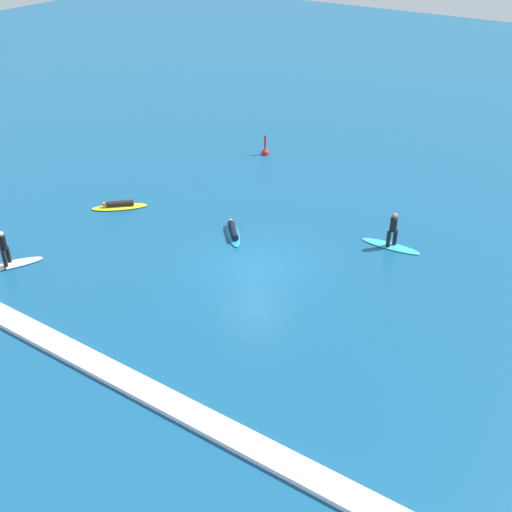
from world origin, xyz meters
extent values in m
plane|color=navy|center=(0.00, 0.00, 0.00)|extent=(120.00, 120.00, 0.00)
ellipsoid|color=white|center=(-8.93, -5.93, 0.05)|extent=(2.09, 2.83, 0.10)
cylinder|color=black|center=(-9.01, -5.77, 0.48)|extent=(0.25, 0.25, 0.75)
cylinder|color=black|center=(-8.84, -6.10, 0.48)|extent=(0.25, 0.25, 0.75)
cylinder|color=black|center=(-8.93, -5.93, 1.17)|extent=(0.39, 0.39, 0.62)
sphere|color=beige|center=(-8.93, -5.93, 1.59)|extent=(0.31, 0.31, 0.22)
cube|color=black|center=(-8.80, -6.19, 0.16)|extent=(0.20, 0.16, 0.32)
ellipsoid|color=#1E8CD1|center=(-2.41, 1.68, 0.05)|extent=(2.10, 2.18, 0.10)
cylinder|color=black|center=(-2.38, 1.64, 0.26)|extent=(1.27, 1.31, 0.32)
sphere|color=tan|center=(-2.98, 2.28, 0.28)|extent=(0.33, 0.33, 0.24)
ellipsoid|color=yellow|center=(-8.85, 0.77, 0.05)|extent=(2.53, 2.43, 0.10)
cylinder|color=black|center=(-8.81, 0.80, 0.25)|extent=(1.20, 1.15, 0.29)
sphere|color=#A37556|center=(-9.39, 0.26, 0.27)|extent=(0.32, 0.32, 0.23)
ellipsoid|color=#33C6CC|center=(4.21, 4.74, 0.04)|extent=(2.78, 0.79, 0.08)
cylinder|color=black|center=(4.12, 4.58, 0.45)|extent=(0.20, 0.20, 0.75)
cylinder|color=black|center=(4.30, 4.91, 0.45)|extent=(0.20, 0.20, 0.75)
cylinder|color=black|center=(4.21, 4.74, 1.15)|extent=(0.34, 0.34, 0.65)
sphere|color=#A37556|center=(4.21, 4.74, 1.60)|extent=(0.26, 0.26, 0.25)
sphere|color=red|center=(-6.54, 10.84, 0.11)|extent=(0.44, 0.44, 0.44)
cylinder|color=red|center=(-6.54, 10.84, 0.61)|extent=(0.12, 0.12, 1.22)
cube|color=white|center=(0.00, -8.44, 0.09)|extent=(21.25, 0.90, 0.18)
camera|label=1|loc=(12.58, -18.96, 14.41)|focal=43.71mm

